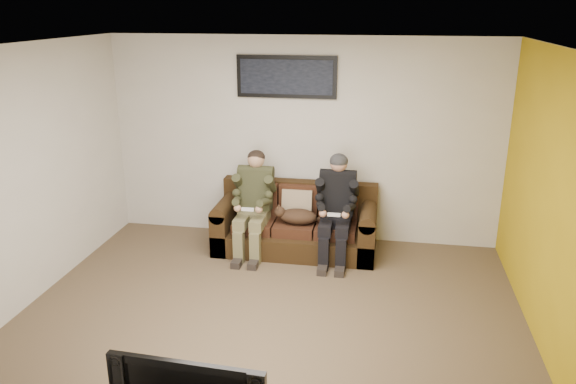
% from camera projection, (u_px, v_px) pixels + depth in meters
% --- Properties ---
extents(floor, '(5.00, 5.00, 0.00)m').
position_uv_depth(floor, '(268.00, 323.00, 5.46)').
color(floor, brown).
rests_on(floor, ground).
extents(ceiling, '(5.00, 5.00, 0.00)m').
position_uv_depth(ceiling, '(264.00, 48.00, 4.63)').
color(ceiling, silver).
rests_on(ceiling, ground).
extents(wall_back, '(5.00, 0.00, 5.00)m').
position_uv_depth(wall_back, '(303.00, 140.00, 7.15)').
color(wall_back, beige).
rests_on(wall_back, ground).
extents(wall_front, '(5.00, 0.00, 5.00)m').
position_uv_depth(wall_front, '(176.00, 333.00, 2.94)').
color(wall_front, beige).
rests_on(wall_front, ground).
extents(wall_left, '(0.00, 4.50, 4.50)m').
position_uv_depth(wall_left, '(15.00, 182.00, 5.46)').
color(wall_left, beige).
rests_on(wall_left, ground).
extents(wall_right, '(0.00, 4.50, 4.50)m').
position_uv_depth(wall_right, '(562.00, 214.00, 4.63)').
color(wall_right, beige).
rests_on(wall_right, ground).
extents(accent_wall_right, '(0.00, 4.50, 4.50)m').
position_uv_depth(accent_wall_right, '(560.00, 214.00, 4.63)').
color(accent_wall_right, '#BC9B12').
rests_on(accent_wall_right, ground).
extents(sofa, '(1.98, 0.86, 0.81)m').
position_uv_depth(sofa, '(297.00, 225.00, 7.06)').
color(sofa, '#2F1F0E').
rests_on(sofa, ground).
extents(throw_pillow, '(0.38, 0.18, 0.37)m').
position_uv_depth(throw_pillow, '(297.00, 204.00, 7.01)').
color(throw_pillow, tan).
rests_on(throw_pillow, sofa).
extents(throw_blanket, '(0.41, 0.20, 0.07)m').
position_uv_depth(throw_blanket, '(254.00, 179.00, 7.23)').
color(throw_blanket, gray).
rests_on(throw_blanket, sofa).
extents(person_left, '(0.51, 0.87, 1.25)m').
position_uv_depth(person_left, '(254.00, 198.00, 6.87)').
color(person_left, olive).
rests_on(person_left, sofa).
extents(person_right, '(0.51, 0.86, 1.26)m').
position_uv_depth(person_right, '(336.00, 203.00, 6.70)').
color(person_right, black).
rests_on(person_right, sofa).
extents(cat, '(0.66, 0.26, 0.24)m').
position_uv_depth(cat, '(296.00, 216.00, 6.83)').
color(cat, '#462D1B').
rests_on(cat, sofa).
extents(framed_poster, '(1.25, 0.05, 0.52)m').
position_uv_depth(framed_poster, '(286.00, 77.00, 6.90)').
color(framed_poster, black).
rests_on(framed_poster, wall_back).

